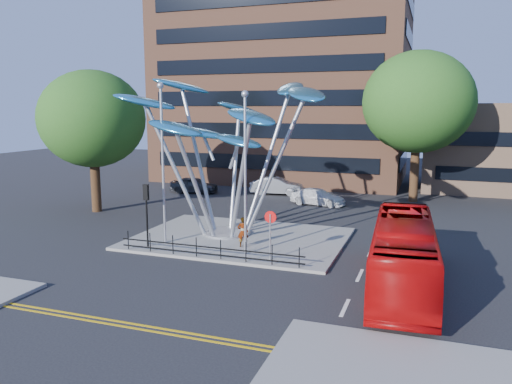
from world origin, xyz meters
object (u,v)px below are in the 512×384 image
at_px(tree_left, 92,119).
at_px(parked_car_left, 194,185).
at_px(no_entry_sign_island, 270,227).
at_px(pedestrian, 243,232).
at_px(street_lamp_right, 245,158).
at_px(street_lamp_left, 162,150).
at_px(leaf_sculpture, 226,121).
at_px(tree_right, 418,102).
at_px(traffic_light_island, 146,202).
at_px(parked_car_right, 318,197).
at_px(red_bus, 403,254).
at_px(parked_car_mid, 277,186).

height_order(tree_left, parked_car_left, tree_left).
relative_size(no_entry_sign_island, pedestrian, 1.50).
bearing_deg(street_lamp_right, street_lamp_left, 174.29).
xyz_separation_m(street_lamp_left, pedestrian, (4.39, 0.71, -4.39)).
distance_m(leaf_sculpture, no_entry_sign_island, 7.71).
xyz_separation_m(tree_right, tree_left, (-22.00, -12.00, -1.24)).
distance_m(traffic_light_island, parked_car_left, 18.36).
height_order(no_entry_sign_island, parked_car_right, no_entry_sign_island).
distance_m(street_lamp_left, red_bus, 13.69).
relative_size(tree_left, street_lamp_right, 1.24).
xyz_separation_m(red_bus, parked_car_mid, (-11.98, 20.35, -0.70)).
bearing_deg(parked_car_left, street_lamp_right, -153.97).
bearing_deg(tree_right, parked_car_left, -173.33).
height_order(red_bus, parked_car_right, red_bus).
xyz_separation_m(tree_left, pedestrian, (13.89, -5.79, -5.83)).
bearing_deg(parked_car_left, no_entry_sign_island, -151.39).
bearing_deg(traffic_light_island, parked_car_left, 108.71).
relative_size(traffic_light_island, parked_car_mid, 0.73).
distance_m(tree_left, red_bus, 24.68).
distance_m(tree_right, parked_car_right, 10.98).
height_order(parked_car_mid, parked_car_right, parked_car_mid).
bearing_deg(street_lamp_left, tree_left, 145.62).
bearing_deg(red_bus, tree_left, 155.15).
height_order(street_lamp_right, parked_car_mid, street_lamp_right).
height_order(pedestrian, parked_car_right, pedestrian).
relative_size(leaf_sculpture, parked_car_mid, 2.72).
relative_size(no_entry_sign_island, parked_car_mid, 0.52).
relative_size(tree_right, traffic_light_island, 3.54).
bearing_deg(no_entry_sign_island, leaf_sculpture, 134.33).
xyz_separation_m(no_entry_sign_island, parked_car_right, (-1.06, 15.48, -1.18)).
distance_m(traffic_light_island, parked_car_right, 16.72).
bearing_deg(traffic_light_island, tree_right, 56.31).
bearing_deg(red_bus, parked_car_right, 110.63).
xyz_separation_m(traffic_light_island, no_entry_sign_island, (7.00, 0.02, -0.80)).
height_order(parked_car_left, parked_car_mid, parked_car_mid).
bearing_deg(red_bus, no_entry_sign_island, 164.61).
xyz_separation_m(tree_right, parked_car_left, (-18.86, -2.21, -7.31)).
xyz_separation_m(traffic_light_island, parked_car_mid, (1.44, 18.99, -1.85)).
relative_size(red_bus, pedestrian, 6.46).
bearing_deg(street_lamp_left, parked_car_right, 69.45).
relative_size(pedestrian, parked_car_left, 0.38).
relative_size(street_lamp_left, parked_car_left, 2.06).
bearing_deg(tree_left, street_lamp_right, -25.77).
height_order(tree_right, street_lamp_right, tree_right).
bearing_deg(red_bus, traffic_light_island, 170.93).
xyz_separation_m(street_lamp_left, parked_car_mid, (0.94, 17.99, -4.59)).
distance_m(pedestrian, parked_car_right, 13.84).
xyz_separation_m(street_lamp_right, no_entry_sign_island, (1.50, -0.48, -3.28)).
distance_m(tree_right, pedestrian, 20.79).
xyz_separation_m(tree_right, traffic_light_island, (-13.00, -19.50, -5.42)).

